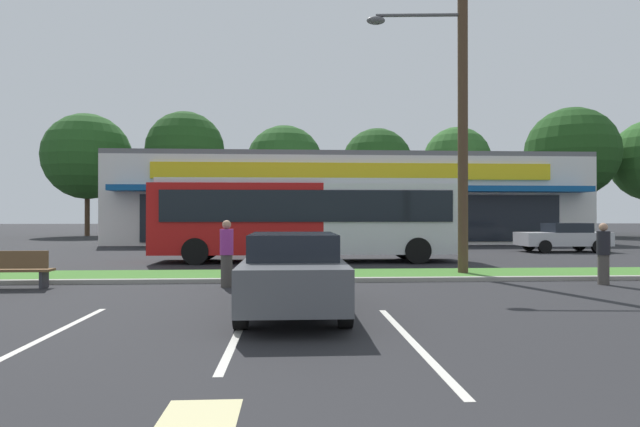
# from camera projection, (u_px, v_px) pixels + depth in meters

# --- Properties ---
(grass_median) EXTENTS (56.00, 2.20, 0.12)m
(grass_median) POSITION_uv_depth(u_px,v_px,m) (353.00, 275.00, 15.13)
(grass_median) COLOR #427A2D
(grass_median) RESTS_ON ground_plane
(curb_lip) EXTENTS (56.00, 0.24, 0.12)m
(curb_lip) POSITION_uv_depth(u_px,v_px,m) (358.00, 280.00, 13.91)
(curb_lip) COLOR #99968C
(curb_lip) RESTS_ON ground_plane
(parking_stripe_0) EXTENTS (0.12, 4.80, 0.01)m
(parking_stripe_0) POSITION_uv_depth(u_px,v_px,m) (42.00, 339.00, 7.46)
(parking_stripe_0) COLOR silver
(parking_stripe_0) RESTS_ON ground_plane
(parking_stripe_1) EXTENTS (0.12, 4.80, 0.01)m
(parking_stripe_1) POSITION_uv_depth(u_px,v_px,m) (240.00, 329.00, 8.08)
(parking_stripe_1) COLOR silver
(parking_stripe_1) RESTS_ON ground_plane
(parking_stripe_2) EXTENTS (0.12, 4.80, 0.01)m
(parking_stripe_2) POSITION_uv_depth(u_px,v_px,m) (412.00, 341.00, 7.32)
(parking_stripe_2) COLOR silver
(parking_stripe_2) RESTS_ON ground_plane
(storefront_building) EXTENTS (30.95, 13.50, 5.89)m
(storefront_building) POSITION_uv_depth(u_px,v_px,m) (344.00, 201.00, 37.30)
(storefront_building) COLOR silver
(storefront_building) RESTS_ON ground_plane
(tree_far_left) EXTENTS (7.81, 7.81, 11.17)m
(tree_far_left) POSITION_uv_depth(u_px,v_px,m) (87.00, 157.00, 46.40)
(tree_far_left) COLOR #473323
(tree_far_left) RESTS_ON ground_plane
(tree_left) EXTENTS (6.91, 6.91, 11.08)m
(tree_left) POSITION_uv_depth(u_px,v_px,m) (185.00, 151.00, 45.10)
(tree_left) COLOR #473323
(tree_left) RESTS_ON ground_plane
(tree_mid_left) EXTENTS (7.25, 7.25, 10.30)m
(tree_mid_left) POSITION_uv_depth(u_px,v_px,m) (285.00, 164.00, 47.62)
(tree_mid_left) COLOR #473323
(tree_mid_left) RESTS_ON ground_plane
(tree_mid) EXTENTS (6.58, 6.58, 10.02)m
(tree_mid) POSITION_uv_depth(u_px,v_px,m) (377.00, 164.00, 47.52)
(tree_mid) COLOR #473323
(tree_mid) RESTS_ON ground_plane
(tree_mid_right) EXTENTS (6.44, 6.44, 10.39)m
(tree_mid_right) POSITION_uv_depth(u_px,v_px,m) (457.00, 161.00, 48.96)
(tree_mid_right) COLOR #473323
(tree_mid_right) RESTS_ON ground_plane
(tree_right) EXTENTS (8.27, 8.27, 11.75)m
(tree_right) POSITION_uv_depth(u_px,v_px,m) (571.00, 153.00, 46.56)
(tree_right) COLOR #473323
(tree_right) RESTS_ON ground_plane
(utility_pole) EXTENTS (3.04, 2.40, 10.90)m
(utility_pole) POSITION_uv_depth(u_px,v_px,m) (458.00, 83.00, 15.20)
(utility_pole) COLOR #4C3826
(utility_pole) RESTS_ON ground_plane
(city_bus) EXTENTS (11.96, 2.75, 3.25)m
(city_bus) POSITION_uv_depth(u_px,v_px,m) (307.00, 217.00, 20.15)
(city_bus) COLOR #B71414
(city_bus) RESTS_ON ground_plane
(bus_stop_bench) EXTENTS (1.60, 0.45, 0.95)m
(bus_stop_bench) POSITION_uv_depth(u_px,v_px,m) (17.00, 268.00, 12.64)
(bus_stop_bench) COLOR brown
(bus_stop_bench) RESTS_ON ground_plane
(car_0) EXTENTS (4.51, 1.97, 1.60)m
(car_0) POSITION_uv_depth(u_px,v_px,m) (261.00, 235.00, 26.81)
(car_0) COLOR navy
(car_0) RESTS_ON ground_plane
(car_2) EXTENTS (4.35, 1.89, 1.46)m
(car_2) POSITION_uv_depth(u_px,v_px,m) (563.00, 237.00, 25.62)
(car_2) COLOR #B7B7BC
(car_2) RESTS_ON ground_plane
(car_3) EXTENTS (1.89, 4.78, 1.49)m
(car_3) POSITION_uv_depth(u_px,v_px,m) (293.00, 271.00, 9.60)
(car_3) COLOR #515459
(car_3) RESTS_ON ground_plane
(pedestrian_near_bench) EXTENTS (0.34, 0.34, 1.70)m
(pedestrian_near_bench) POSITION_uv_depth(u_px,v_px,m) (227.00, 253.00, 12.91)
(pedestrian_near_bench) COLOR #47423D
(pedestrian_near_bench) RESTS_ON ground_plane
(pedestrian_by_pole) EXTENTS (0.33, 0.33, 1.63)m
(pedestrian_by_pole) POSITION_uv_depth(u_px,v_px,m) (603.00, 254.00, 13.38)
(pedestrian_by_pole) COLOR #47423D
(pedestrian_by_pole) RESTS_ON ground_plane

